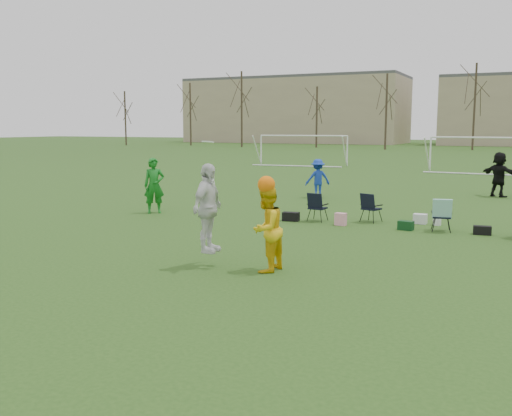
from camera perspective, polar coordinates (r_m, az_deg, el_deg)
The scene contains 9 objects.
ground at distance 12.36m, azimuth -7.72°, elevation -6.72°, with size 260.00×260.00×0.00m, color #274C17.
fielder_green_near at distance 21.17m, azimuth -10.15°, elevation 2.22°, with size 0.74×0.49×2.03m, color #13701C.
fielder_blue at distance 25.56m, azimuth 6.19°, elevation 2.96°, with size 1.11×0.64×1.72m, color #1637AB.
fielder_black at distance 27.93m, azimuth 23.14°, elevation 3.11°, with size 1.89×0.60×2.03m, color black.
center_contest at distance 12.56m, azimuth -1.78°, elevation -1.01°, with size 2.01×1.30×2.85m.
sideline_setup at distance 18.34m, azimuth 16.79°, elevation -0.38°, with size 7.76×1.75×1.80m.
goal_left at distance 47.02m, azimuth 4.73°, elevation 6.64°, with size 7.39×0.76×2.46m.
goal_mid at distance 42.09m, azimuth 21.95°, elevation 5.90°, with size 7.40×0.63×2.46m.
tree_line at distance 80.11m, azimuth 21.06°, elevation 9.02°, with size 110.28×3.28×11.40m.
Camera 1 is at (6.55, -9.99, 3.16)m, focal length 40.00 mm.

